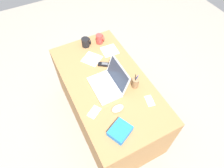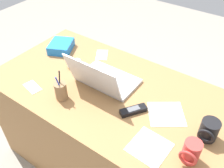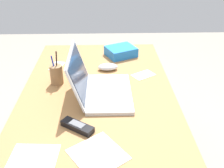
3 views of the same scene
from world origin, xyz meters
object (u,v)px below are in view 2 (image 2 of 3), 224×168
(coffee_mug_tall, at_px, (209,130))
(cordless_phone, at_px, (133,110))
(laptop, at_px, (103,79))
(pen_holder, at_px, (61,91))
(computer_mouse, at_px, (74,63))
(coffee_mug_white, at_px, (191,152))
(snack_bag, at_px, (61,46))

(coffee_mug_tall, bearing_deg, cordless_phone, 8.99)
(laptop, relative_size, cordless_phone, 2.45)
(laptop, distance_m, pen_holder, 0.25)
(computer_mouse, height_order, coffee_mug_white, coffee_mug_white)
(coffee_mug_white, xyz_separation_m, pen_holder, (0.71, 0.03, -0.00))
(pen_holder, bearing_deg, laptop, -118.06)
(computer_mouse, relative_size, cordless_phone, 0.79)
(laptop, height_order, snack_bag, laptop)
(coffee_mug_white, xyz_separation_m, snack_bag, (1.05, -0.32, -0.03))
(coffee_mug_white, distance_m, coffee_mug_tall, 0.16)
(computer_mouse, distance_m, coffee_mug_tall, 0.88)
(snack_bag, bearing_deg, computer_mouse, 156.59)
(computer_mouse, height_order, snack_bag, snack_bag)
(cordless_phone, height_order, snack_bag, snack_bag)
(computer_mouse, relative_size, coffee_mug_white, 1.02)
(computer_mouse, bearing_deg, cordless_phone, 162.30)
(computer_mouse, height_order, pen_holder, pen_holder)
(laptop, xyz_separation_m, computer_mouse, (0.27, -0.05, -0.03))
(pen_holder, bearing_deg, coffee_mug_tall, -165.23)
(cordless_phone, height_order, pen_holder, pen_holder)
(coffee_mug_white, bearing_deg, cordless_phone, -16.75)
(coffee_mug_white, distance_m, cordless_phone, 0.36)
(computer_mouse, relative_size, pen_holder, 0.62)
(laptop, xyz_separation_m, snack_bag, (0.46, -0.13, -0.02))
(coffee_mug_white, height_order, pen_holder, pen_holder)
(laptop, height_order, pen_holder, laptop)
(laptop, relative_size, coffee_mug_white, 3.17)
(cordless_phone, relative_size, snack_bag, 0.82)
(computer_mouse, xyz_separation_m, coffee_mug_tall, (-0.88, 0.07, 0.03))
(cordless_phone, bearing_deg, pen_holder, 20.10)
(computer_mouse, bearing_deg, coffee_mug_white, 161.23)
(coffee_mug_tall, distance_m, pen_holder, 0.76)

